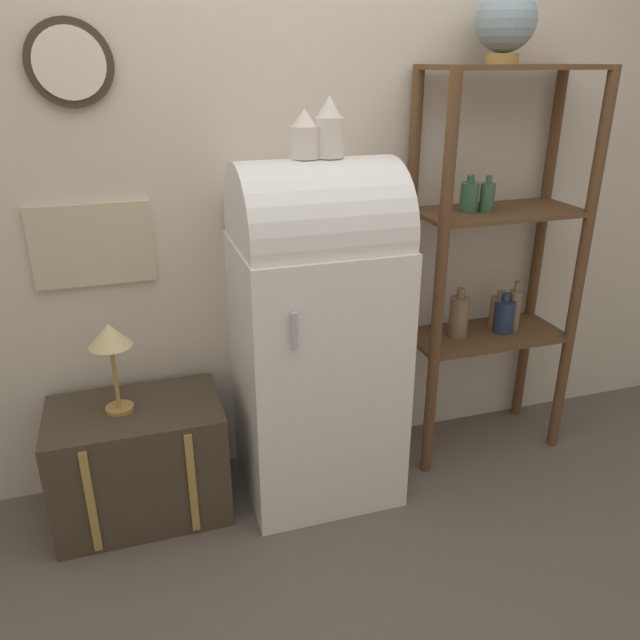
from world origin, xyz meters
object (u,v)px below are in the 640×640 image
object	(u,v)px
desk_lamp	(110,342)
vase_left	(304,135)
vase_center	(329,129)
globe	(506,22)
refrigerator	(316,330)
suitcase_trunk	(140,461)

from	to	relation	value
desk_lamp	vase_left	bearing A→B (deg)	-1.98
vase_center	globe	bearing A→B (deg)	7.81
globe	desk_lamp	distance (m)	1.97
refrigerator	vase_left	distance (m)	0.77
refrigerator	suitcase_trunk	xyz separation A→B (m)	(-0.75, 0.03, -0.50)
vase_left	vase_center	bearing A→B (deg)	-2.03
globe	vase_left	size ratio (longest dim) A/B	1.60
globe	desk_lamp	xyz separation A→B (m)	(-1.62, -0.07, -1.12)
suitcase_trunk	vase_center	xyz separation A→B (m)	(0.81, -0.03, 1.30)
refrigerator	desk_lamp	distance (m)	0.81
vase_center	desk_lamp	bearing A→B (deg)	178.02
suitcase_trunk	desk_lamp	bearing A→B (deg)	175.23
desk_lamp	refrigerator	bearing A→B (deg)	-2.37
refrigerator	vase_center	bearing A→B (deg)	3.92
vase_center	refrigerator	bearing A→B (deg)	-176.08
vase_left	refrigerator	bearing A→B (deg)	-9.65
suitcase_trunk	vase_center	distance (m)	1.53
suitcase_trunk	globe	distance (m)	2.29
suitcase_trunk	desk_lamp	world-z (taller)	desk_lamp
suitcase_trunk	vase_left	distance (m)	1.46
globe	refrigerator	bearing A→B (deg)	-172.44
refrigerator	globe	size ratio (longest dim) A/B	5.16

